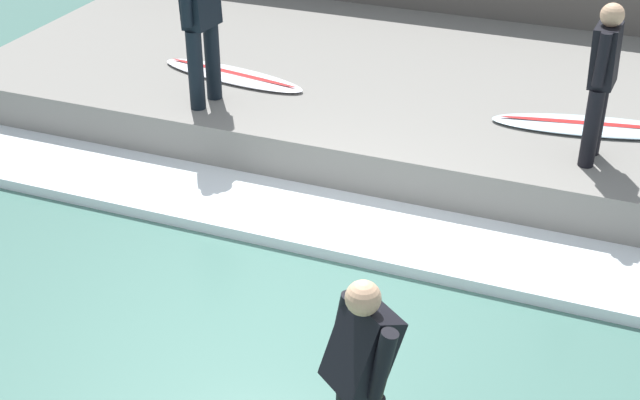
% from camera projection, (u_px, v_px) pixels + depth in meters
% --- Properties ---
extents(ground_plane, '(28.00, 28.00, 0.00)m').
position_uv_depth(ground_plane, '(295.00, 306.00, 7.30)').
color(ground_plane, '#426B60').
extents(concrete_ledge, '(4.40, 10.33, 0.54)m').
position_uv_depth(concrete_ledge, '(427.00, 96.00, 10.36)').
color(concrete_ledge, slate).
rests_on(concrete_ledge, ground_plane).
extents(wave_foam_crest, '(1.04, 9.82, 0.11)m').
position_uv_depth(wave_foam_crest, '(347.00, 226.00, 8.27)').
color(wave_foam_crest, silver).
rests_on(wave_foam_crest, ground_plane).
extents(surfer_riding, '(0.54, 0.53, 1.38)m').
position_uv_depth(surfer_riding, '(361.00, 366.00, 5.40)').
color(surfer_riding, black).
rests_on(surfer_riding, surfboard_riding).
extents(surfer_waiting_near, '(0.57, 0.30, 1.69)m').
position_uv_depth(surfer_waiting_near, '(201.00, 17.00, 9.05)').
color(surfer_waiting_near, black).
rests_on(surfer_waiting_near, concrete_ledge).
extents(surfboard_waiting_near, '(0.73, 1.91, 0.07)m').
position_uv_depth(surfboard_waiting_near, '(232.00, 75.00, 10.12)').
color(surfboard_waiting_near, silver).
rests_on(surfboard_waiting_near, concrete_ledge).
extents(surfer_waiting_far, '(0.51, 0.25, 1.51)m').
position_uv_depth(surfer_waiting_far, '(602.00, 75.00, 7.96)').
color(surfer_waiting_far, black).
rests_on(surfer_waiting_far, concrete_ledge).
extents(surfboard_waiting_far, '(0.86, 2.06, 0.07)m').
position_uv_depth(surfboard_waiting_far, '(592.00, 126.00, 8.94)').
color(surfboard_waiting_far, silver).
rests_on(surfboard_waiting_far, concrete_ledge).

